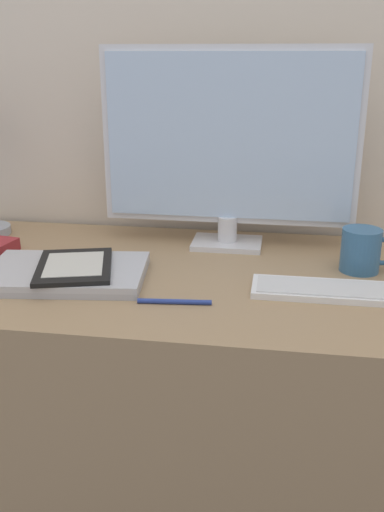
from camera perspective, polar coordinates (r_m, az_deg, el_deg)
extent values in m
cube|color=beige|center=(1.40, 3.29, 22.10)|extent=(3.60, 0.05, 2.40)
cube|color=#997A56|center=(1.32, 1.00, -16.52)|extent=(1.27, 0.59, 0.72)
cube|color=silver|center=(1.31, 3.52, 1.28)|extent=(0.16, 0.11, 0.01)
cylinder|color=silver|center=(1.30, 3.55, 2.73)|extent=(0.04, 0.04, 0.06)
cube|color=silver|center=(1.26, 3.77, 11.75)|extent=(0.56, 0.01, 0.38)
cube|color=#ADC6E5|center=(1.25, 3.74, 11.70)|extent=(0.53, 0.01, 0.35)
cube|color=silver|center=(1.07, 13.23, -3.37)|extent=(0.27, 0.10, 0.01)
cube|color=silver|center=(1.07, 13.27, -3.07)|extent=(0.25, 0.08, 0.00)
cube|color=#A3A3A8|center=(1.14, -12.44, -1.95)|extent=(0.33, 0.24, 0.01)
cube|color=#B2B2B7|center=(1.14, -12.48, -1.40)|extent=(0.33, 0.24, 0.01)
cube|color=black|center=(1.12, -11.68, -1.03)|extent=(0.18, 0.22, 0.01)
cube|color=beige|center=(1.12, -11.70, -0.78)|extent=(0.14, 0.16, 0.00)
cylinder|color=#336089|center=(1.19, 16.51, 0.56)|extent=(0.08, 0.08, 0.09)
torus|color=#336089|center=(1.20, 18.55, 0.45)|extent=(0.06, 0.01, 0.06)
cylinder|color=navy|center=(1.00, -1.77, -4.58)|extent=(0.13, 0.02, 0.01)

